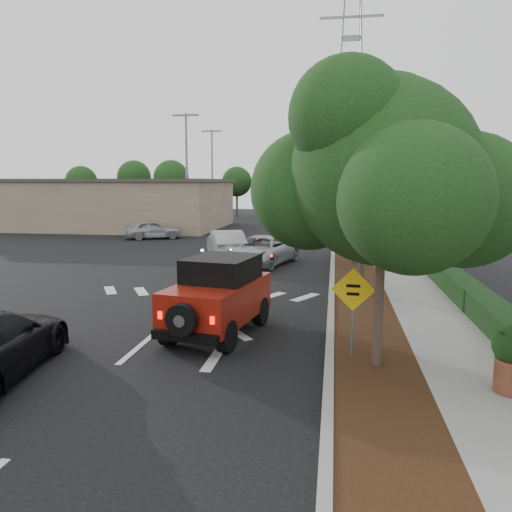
# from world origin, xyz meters

# --- Properties ---
(ground) EXTENTS (120.00, 120.00, 0.00)m
(ground) POSITION_xyz_m (0.00, 0.00, 0.00)
(ground) COLOR black
(ground) RESTS_ON ground
(curb) EXTENTS (0.20, 70.00, 0.15)m
(curb) POSITION_xyz_m (4.60, 12.00, 0.07)
(curb) COLOR #9E9B93
(curb) RESTS_ON ground
(planting_strip) EXTENTS (1.80, 70.00, 0.12)m
(planting_strip) POSITION_xyz_m (5.60, 12.00, 0.06)
(planting_strip) COLOR black
(planting_strip) RESTS_ON ground
(sidewalk) EXTENTS (2.00, 70.00, 0.12)m
(sidewalk) POSITION_xyz_m (7.50, 12.00, 0.06)
(sidewalk) COLOR gray
(sidewalk) RESTS_ON ground
(hedge) EXTENTS (0.80, 70.00, 0.80)m
(hedge) POSITION_xyz_m (8.90, 12.00, 0.40)
(hedge) COLOR black
(hedge) RESTS_ON ground
(commercial_building) EXTENTS (22.00, 12.00, 4.00)m
(commercial_building) POSITION_xyz_m (-16.00, 30.00, 2.00)
(commercial_building) COLOR #7C6E56
(commercial_building) RESTS_ON ground
(transmission_tower) EXTENTS (7.00, 4.00, 28.00)m
(transmission_tower) POSITION_xyz_m (6.00, 48.00, 0.00)
(transmission_tower) COLOR slate
(transmission_tower) RESTS_ON ground
(street_tree_near) EXTENTS (3.80, 3.80, 5.92)m
(street_tree_near) POSITION_xyz_m (5.60, -0.50, 0.00)
(street_tree_near) COLOR black
(street_tree_near) RESTS_ON ground
(street_tree_mid) EXTENTS (3.20, 3.20, 5.32)m
(street_tree_mid) POSITION_xyz_m (5.60, 6.50, 0.00)
(street_tree_mid) COLOR black
(street_tree_mid) RESTS_ON ground
(street_tree_far) EXTENTS (3.40, 3.40, 5.62)m
(street_tree_far) POSITION_xyz_m (5.60, 13.00, 0.00)
(street_tree_far) COLOR black
(street_tree_far) RESTS_ON ground
(light_pole_a) EXTENTS (2.00, 0.22, 9.00)m
(light_pole_a) POSITION_xyz_m (-6.50, 26.00, 0.00)
(light_pole_a) COLOR slate
(light_pole_a) RESTS_ON ground
(light_pole_b) EXTENTS (2.00, 0.22, 9.00)m
(light_pole_b) POSITION_xyz_m (-7.50, 38.00, 0.00)
(light_pole_b) COLOR slate
(light_pole_b) RESTS_ON ground
(red_jeep) EXTENTS (2.37, 4.13, 2.03)m
(red_jeep) POSITION_xyz_m (1.70, 1.62, 1.03)
(red_jeep) COLOR black
(red_jeep) RESTS_ON ground
(silver_suv_ahead) EXTENTS (3.53, 5.40, 1.38)m
(silver_suv_ahead) POSITION_xyz_m (1.21, 12.54, 0.69)
(silver_suv_ahead) COLOR #AEB1B6
(silver_suv_ahead) RESTS_ON ground
(silver_sedan_oncoming) EXTENTS (3.04, 4.64, 1.45)m
(silver_sedan_oncoming) POSITION_xyz_m (-1.01, 14.64, 0.72)
(silver_sedan_oncoming) COLOR #AAADB2
(silver_sedan_oncoming) RESTS_ON ground
(parked_suv) EXTENTS (4.14, 2.96, 1.31)m
(parked_suv) POSITION_xyz_m (-7.82, 22.12, 0.65)
(parked_suv) COLOR #A4A7AC
(parked_suv) RESTS_ON ground
(speed_hump_sign) EXTENTS (0.95, 0.11, 2.03)m
(speed_hump_sign) POSITION_xyz_m (5.08, -0.15, 1.41)
(speed_hump_sign) COLOR slate
(speed_hump_sign) RESTS_ON ground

